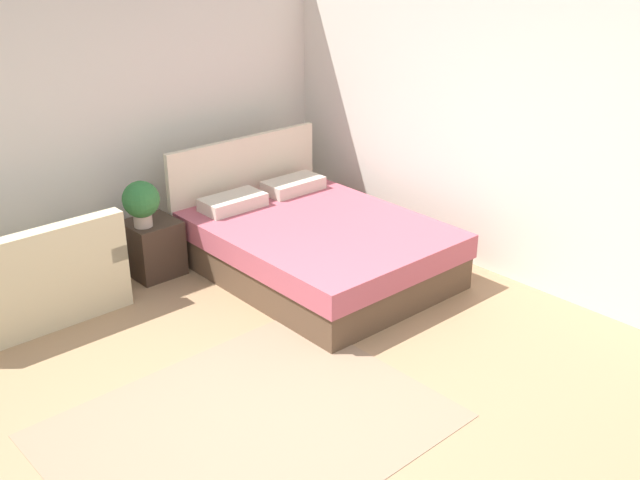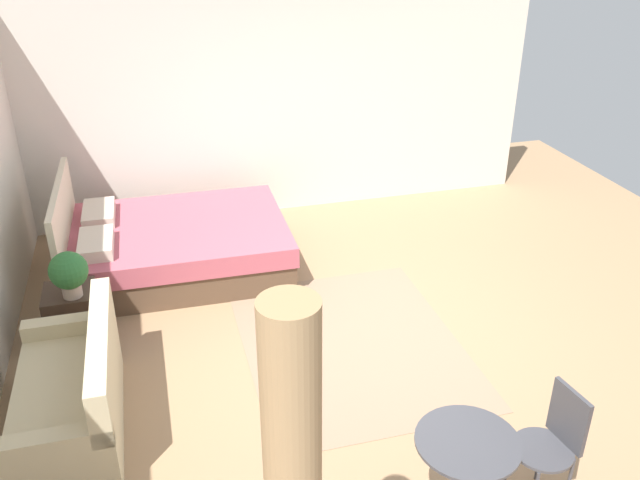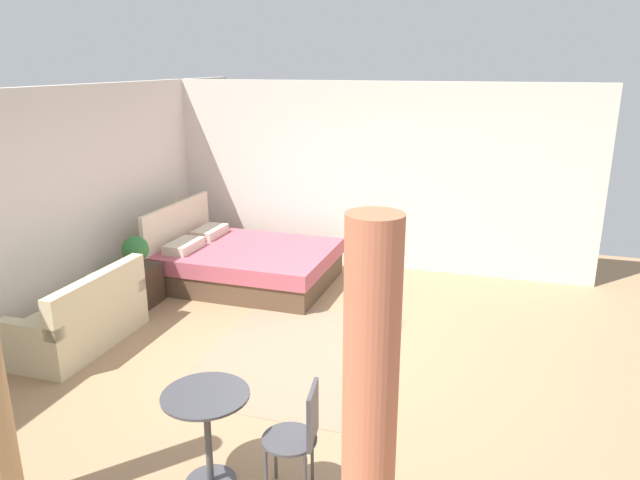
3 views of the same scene
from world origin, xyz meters
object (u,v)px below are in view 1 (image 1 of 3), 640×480
at_px(bed, 313,244).
at_px(nightstand, 153,248).
at_px(couch, 27,288).
at_px(potted_plant, 141,201).

height_order(bed, nightstand, bed).
height_order(bed, couch, bed).
xyz_separation_m(couch, nightstand, (1.19, 0.08, -0.03)).
height_order(couch, potted_plant, potted_plant).
relative_size(couch, potted_plant, 3.61).
bearing_deg(couch, bed, -21.08).
height_order(nightstand, potted_plant, potted_plant).
bearing_deg(potted_plant, couch, -178.62).
bearing_deg(nightstand, potted_plant, -153.58).
relative_size(bed, nightstand, 4.47).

